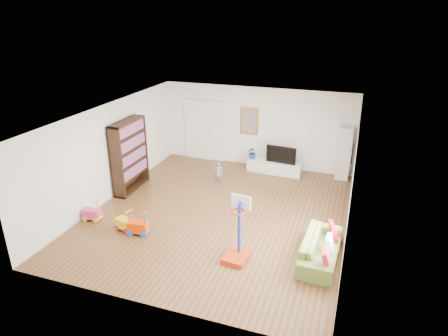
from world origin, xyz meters
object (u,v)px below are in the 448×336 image
(bookshelf, at_px, (130,156))
(sofa, at_px, (321,248))
(media_console, at_px, (274,167))
(basketball_hoop, at_px, (237,230))

(bookshelf, xyz_separation_m, sofa, (5.79, -1.83, -0.78))
(bookshelf, bearing_deg, media_console, 34.04)
(media_console, height_order, sofa, sofa)
(media_console, xyz_separation_m, sofa, (2.01, -4.45, 0.07))
(media_console, distance_m, sofa, 4.89)
(media_console, relative_size, basketball_hoop, 1.21)
(media_console, distance_m, basketball_hoop, 5.11)
(basketball_hoop, bearing_deg, sofa, 24.67)
(bookshelf, relative_size, basketball_hoop, 1.44)
(bookshelf, distance_m, basketball_hoop, 4.76)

